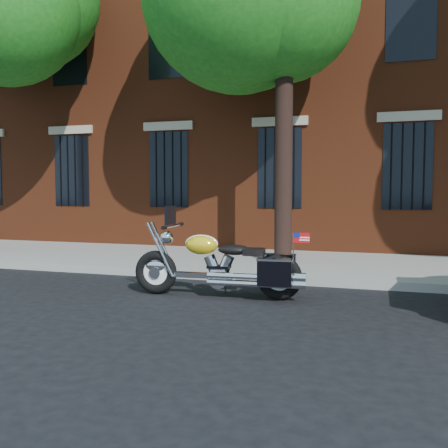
% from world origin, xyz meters
% --- Properties ---
extents(ground, '(120.00, 120.00, 0.00)m').
position_xyz_m(ground, '(0.00, 0.00, 0.00)').
color(ground, black).
rests_on(ground, ground).
extents(curb, '(40.00, 0.16, 0.15)m').
position_xyz_m(curb, '(0.00, 1.38, 0.07)').
color(curb, gray).
rests_on(curb, ground).
extents(sidewalk, '(40.00, 3.60, 0.15)m').
position_xyz_m(sidewalk, '(0.00, 3.26, 0.07)').
color(sidewalk, gray).
rests_on(sidewalk, ground).
extents(building, '(26.00, 10.08, 12.00)m').
position_xyz_m(building, '(0.00, 10.06, 6.00)').
color(building, maroon).
rests_on(building, ground).
extents(motorcycle, '(2.81, 0.88, 1.41)m').
position_xyz_m(motorcycle, '(0.13, -0.01, 0.48)').
color(motorcycle, black).
rests_on(motorcycle, ground).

